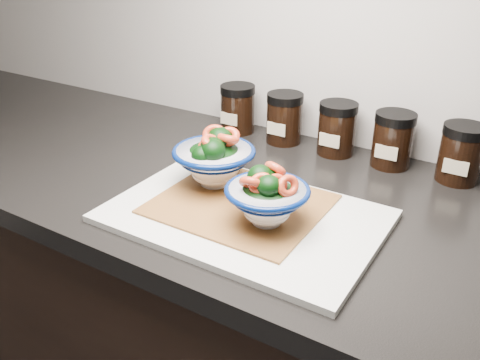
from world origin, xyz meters
The scene contains 10 objects.
countertop centered at (0.00, 1.45, 0.88)m, with size 3.50×0.60×0.04m, color black.
cutting_board centered at (-0.09, 1.35, 0.91)m, with size 0.45×0.30×0.01m, color silver.
bamboo_mat centered at (-0.11, 1.37, 0.91)m, with size 0.28×0.24×0.00m, color #AA7133.
bowl_left centered at (-0.19, 1.40, 0.97)m, with size 0.15×0.15×0.11m.
bowl_right centered at (-0.04, 1.34, 0.96)m, with size 0.14×0.14×0.10m.
spice_jar_a centered at (-0.32, 1.69, 0.96)m, with size 0.08×0.08×0.11m.
spice_jar_b centered at (-0.20, 1.69, 0.96)m, with size 0.08×0.08×0.11m.
spice_jar_c centered at (-0.07, 1.69, 0.96)m, with size 0.08×0.08×0.11m.
spice_jar_d centered at (0.05, 1.69, 0.96)m, with size 0.08×0.08×0.11m.
spice_jar_e centered at (0.18, 1.69, 0.96)m, with size 0.08×0.08×0.11m.
Camera 1 is at (0.29, 0.71, 1.34)m, focal length 38.00 mm.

